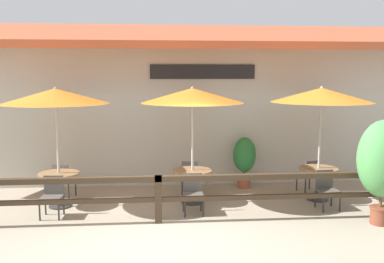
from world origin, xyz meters
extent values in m
plane|color=#9E937F|center=(0.00, 0.00, 0.00)|extent=(60.00, 60.00, 0.00)
cube|color=#BCB7A8|center=(0.00, 4.20, 1.80)|extent=(14.00, 0.40, 3.60)
cube|color=#B25133|center=(0.00, 3.65, 3.88)|extent=(14.28, 1.48, 0.70)
cube|color=black|center=(1.19, 3.97, 3.00)|extent=(2.73, 0.04, 0.37)
cube|color=#3D2D1E|center=(0.00, 1.05, 0.89)|extent=(10.40, 0.14, 0.11)
cube|color=#3D2D1E|center=(0.00, 1.05, 0.47)|extent=(10.40, 0.10, 0.09)
cube|color=#3D2D1E|center=(0.00, 1.05, 0.47)|extent=(0.14, 0.14, 0.95)
cylinder|color=#B7B2A8|center=(-2.18, 2.28, 1.17)|extent=(0.06, 0.06, 2.35)
cone|color=orange|center=(-2.18, 2.28, 2.46)|extent=(2.30, 2.30, 0.33)
sphere|color=#B2ADA3|center=(-2.18, 2.28, 2.63)|extent=(0.07, 0.07, 0.07)
cylinder|color=olive|center=(-2.18, 2.28, 0.75)|extent=(0.89, 0.89, 0.05)
cylinder|color=#333333|center=(-2.18, 2.28, 0.36)|extent=(0.07, 0.07, 0.72)
cylinder|color=#333333|center=(-2.18, 2.28, 0.01)|extent=(0.49, 0.49, 0.03)
cube|color=#514C47|center=(-2.18, 1.55, 0.41)|extent=(0.44, 0.44, 0.05)
cube|color=#514C47|center=(-2.17, 1.74, 0.64)|extent=(0.40, 0.06, 0.40)
cylinder|color=#2D2D2D|center=(-2.38, 1.37, 0.19)|extent=(0.04, 0.04, 0.39)
cylinder|color=#2D2D2D|center=(-2.00, 1.35, 0.19)|extent=(0.04, 0.04, 0.39)
cylinder|color=#2D2D2D|center=(-2.36, 1.75, 0.19)|extent=(0.04, 0.04, 0.39)
cylinder|color=#2D2D2D|center=(-1.98, 1.73, 0.19)|extent=(0.04, 0.04, 0.39)
cube|color=#514C47|center=(-2.23, 3.01, 0.41)|extent=(0.51, 0.51, 0.05)
cube|color=#514C47|center=(-2.27, 2.83, 0.64)|extent=(0.40, 0.14, 0.40)
cylinder|color=#2D2D2D|center=(-1.99, 3.15, 0.19)|extent=(0.04, 0.04, 0.39)
cylinder|color=#2D2D2D|center=(-2.36, 3.24, 0.19)|extent=(0.04, 0.04, 0.39)
cylinder|color=#2D2D2D|center=(-2.09, 2.78, 0.19)|extent=(0.04, 0.04, 0.39)
cylinder|color=#2D2D2D|center=(-2.46, 2.88, 0.19)|extent=(0.04, 0.04, 0.39)
cylinder|color=#B7B2A8|center=(0.78, 2.32, 1.17)|extent=(0.06, 0.06, 2.35)
cone|color=orange|center=(0.78, 2.32, 2.46)|extent=(2.30, 2.30, 0.33)
sphere|color=#B2ADA3|center=(0.78, 2.32, 2.63)|extent=(0.07, 0.07, 0.07)
cylinder|color=olive|center=(0.78, 2.32, 0.75)|extent=(0.89, 0.89, 0.05)
cylinder|color=#333333|center=(0.78, 2.32, 0.36)|extent=(0.07, 0.07, 0.72)
cylinder|color=#333333|center=(0.78, 2.32, 0.01)|extent=(0.49, 0.49, 0.03)
cube|color=#514C47|center=(0.73, 1.52, 0.41)|extent=(0.42, 0.42, 0.05)
cube|color=#514C47|center=(0.73, 1.71, 0.64)|extent=(0.40, 0.04, 0.40)
cylinder|color=#2D2D2D|center=(0.54, 1.33, 0.19)|extent=(0.04, 0.04, 0.39)
cylinder|color=#2D2D2D|center=(0.92, 1.33, 0.19)|extent=(0.04, 0.04, 0.39)
cylinder|color=#2D2D2D|center=(0.54, 1.71, 0.19)|extent=(0.04, 0.04, 0.39)
cylinder|color=#2D2D2D|center=(0.92, 1.71, 0.19)|extent=(0.04, 0.04, 0.39)
cube|color=#514C47|center=(0.80, 3.13, 0.41)|extent=(0.48, 0.48, 0.05)
cube|color=#514C47|center=(0.77, 2.94, 0.64)|extent=(0.40, 0.10, 0.40)
cylinder|color=#2D2D2D|center=(1.02, 3.28, 0.19)|extent=(0.04, 0.04, 0.39)
cylinder|color=#2D2D2D|center=(0.64, 3.35, 0.19)|extent=(0.04, 0.04, 0.39)
cylinder|color=#2D2D2D|center=(0.96, 2.91, 0.19)|extent=(0.04, 0.04, 0.39)
cylinder|color=#2D2D2D|center=(0.58, 2.97, 0.19)|extent=(0.04, 0.04, 0.39)
cylinder|color=#B7B2A8|center=(3.73, 2.31, 1.17)|extent=(0.06, 0.06, 2.35)
cone|color=orange|center=(3.73, 2.31, 2.46)|extent=(2.30, 2.30, 0.33)
sphere|color=#B2ADA3|center=(3.73, 2.31, 2.63)|extent=(0.07, 0.07, 0.07)
cylinder|color=olive|center=(3.73, 2.31, 0.75)|extent=(0.89, 0.89, 0.05)
cylinder|color=#333333|center=(3.73, 2.31, 0.36)|extent=(0.07, 0.07, 0.72)
cylinder|color=#333333|center=(3.73, 2.31, 0.01)|extent=(0.49, 0.49, 0.03)
cube|color=#514C47|center=(3.68, 1.60, 0.41)|extent=(0.45, 0.45, 0.05)
cube|color=#514C47|center=(3.67, 1.79, 0.64)|extent=(0.40, 0.07, 0.40)
cylinder|color=#2D2D2D|center=(3.51, 1.39, 0.19)|extent=(0.04, 0.04, 0.39)
cylinder|color=#2D2D2D|center=(3.89, 1.42, 0.19)|extent=(0.04, 0.04, 0.39)
cylinder|color=#2D2D2D|center=(3.48, 1.77, 0.19)|extent=(0.04, 0.04, 0.39)
cylinder|color=#2D2D2D|center=(3.85, 1.80, 0.19)|extent=(0.04, 0.04, 0.39)
cube|color=#514C47|center=(3.74, 3.02, 0.41)|extent=(0.51, 0.51, 0.05)
cube|color=#514C47|center=(3.79, 2.84, 0.64)|extent=(0.40, 0.13, 0.40)
cylinder|color=#2D2D2D|center=(3.88, 3.25, 0.19)|extent=(0.04, 0.04, 0.39)
cylinder|color=#2D2D2D|center=(3.51, 3.16, 0.19)|extent=(0.04, 0.04, 0.39)
cylinder|color=#2D2D2D|center=(3.97, 2.88, 0.19)|extent=(0.04, 0.04, 0.39)
cylinder|color=#2D2D2D|center=(3.61, 2.79, 0.19)|extent=(0.04, 0.04, 0.39)
cylinder|color=brown|center=(4.33, 0.61, 0.17)|extent=(0.36, 0.36, 0.35)
cylinder|color=brown|center=(4.33, 0.61, 0.33)|extent=(0.39, 0.39, 0.04)
cylinder|color=brown|center=(4.33, 0.61, 0.58)|extent=(0.07, 0.07, 0.45)
ellipsoid|color=#4C934C|center=(4.33, 0.61, 1.31)|extent=(0.99, 0.89, 1.51)
cylinder|color=#9E4C33|center=(2.24, 3.55, 0.15)|extent=(0.32, 0.32, 0.29)
cylinder|color=#9E4C33|center=(2.24, 3.55, 0.27)|extent=(0.35, 0.35, 0.04)
cylinder|color=brown|center=(2.24, 3.55, 0.43)|extent=(0.06, 0.06, 0.27)
ellipsoid|color=#287033|center=(2.24, 3.55, 0.87)|extent=(0.58, 0.52, 0.91)
camera|label=1|loc=(-0.03, -7.16, 2.90)|focal=40.00mm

